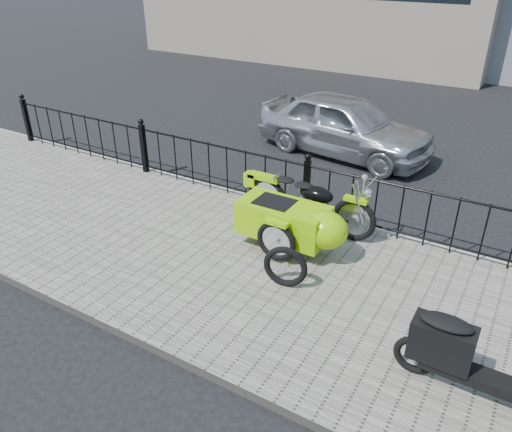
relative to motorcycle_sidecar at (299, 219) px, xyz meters
The scene contains 8 objects.
ground 0.76m from the motorcycle_sidecar, 137.96° to the right, with size 120.00×120.00×0.00m, color black.
sidewalk 1.04m from the motorcycle_sidecar, 113.25° to the right, with size 30.00×3.80×0.12m, color #686157.
curb 1.29m from the motorcycle_sidecar, 107.33° to the left, with size 30.00×0.10×0.12m, color gray.
iron_fence 1.04m from the motorcycle_sidecar, 109.62° to the left, with size 14.11×0.11×1.08m.
motorcycle_sidecar is the anchor object (origin of this frame).
scooter 3.09m from the motorcycle_sidecar, 31.18° to the right, with size 1.67×0.49×1.13m.
spare_tire 1.02m from the motorcycle_sidecar, 72.86° to the right, with size 0.59×0.59×0.08m, color black.
sedan_car 4.30m from the motorcycle_sidecar, 103.26° to the left, with size 1.55×3.85×1.31m, color #B5B8BD.
Camera 1 is at (3.07, -5.42, 4.06)m, focal length 35.00 mm.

